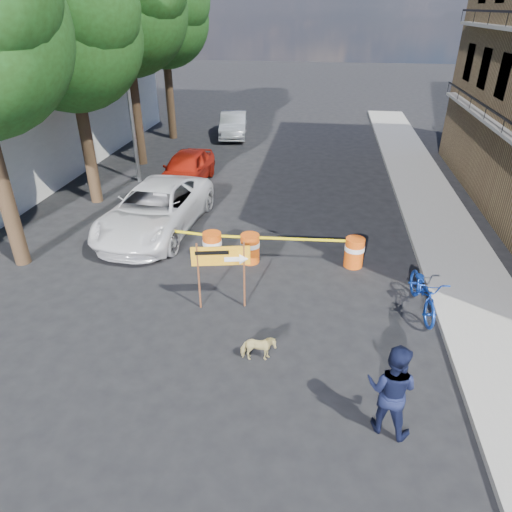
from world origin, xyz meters
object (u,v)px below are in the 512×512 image
(barrel_far_left, at_px, (158,239))
(barrel_mid_left, at_px, (212,246))
(sedan_red, at_px, (187,168))
(bicycle, at_px, (427,274))
(sedan_silver, at_px, (233,125))
(suv_white, at_px, (155,209))
(pedestrian, at_px, (391,389))
(barrel_far_right, at_px, (354,252))
(barrel_mid_right, at_px, (250,248))
(dog, at_px, (258,348))
(detour_sign, at_px, (228,261))

(barrel_far_left, bearing_deg, barrel_mid_left, -6.51)
(sedan_red, bearing_deg, barrel_mid_left, -66.08)
(bicycle, relative_size, sedan_silver, 0.51)
(bicycle, xyz_separation_m, sedan_silver, (-8.02, 16.68, -0.38))
(bicycle, bearing_deg, suv_white, 151.30)
(pedestrian, distance_m, bicycle, 4.12)
(sedan_red, bearing_deg, bicycle, -42.46)
(barrel_far_right, xyz_separation_m, bicycle, (1.61, -2.04, 0.59))
(barrel_mid_right, relative_size, sedan_silver, 0.22)
(sedan_red, bearing_deg, sedan_silver, 88.88)
(dog, height_order, sedan_silver, sedan_silver)
(barrel_far_right, relative_size, sedan_silver, 0.22)
(detour_sign, height_order, sedan_red, detour_sign)
(barrel_mid_right, height_order, dog, barrel_mid_right)
(detour_sign, bearing_deg, suv_white, 117.39)
(barrel_mid_right, xyz_separation_m, suv_white, (-3.50, 1.70, 0.31))
(barrel_far_left, bearing_deg, pedestrian, -43.00)
(barrel_mid_left, height_order, detour_sign, detour_sign)
(barrel_far_right, bearing_deg, suv_white, 167.06)
(bicycle, bearing_deg, barrel_mid_left, 157.60)
(barrel_mid_left, bearing_deg, suv_white, 143.41)
(pedestrian, relative_size, dog, 2.43)
(barrel_far_right, height_order, bicycle, bicycle)
(pedestrian, distance_m, dog, 3.00)
(bicycle, relative_size, sedan_red, 0.51)
(barrel_far_right, relative_size, detour_sign, 0.49)
(barrel_mid_left, bearing_deg, detour_sign, -67.09)
(detour_sign, relative_size, bicycle, 0.87)
(barrel_mid_left, distance_m, bicycle, 6.13)
(barrel_far_right, bearing_deg, barrel_mid_left, -176.70)
(pedestrian, xyz_separation_m, dog, (-2.56, 1.45, -0.61))
(bicycle, distance_m, dog, 4.61)
(bicycle, distance_m, sedan_red, 11.77)
(bicycle, bearing_deg, barrel_mid_right, 153.22)
(barrel_far_right, height_order, detour_sign, detour_sign)
(pedestrian, height_order, sedan_red, pedestrian)
(suv_white, bearing_deg, sedan_red, 97.15)
(detour_sign, bearing_deg, barrel_mid_right, 74.66)
(barrel_mid_left, height_order, barrel_mid_right, same)
(sedan_silver, bearing_deg, barrel_far_right, -74.26)
(barrel_mid_left, relative_size, bicycle, 0.42)
(barrel_mid_left, relative_size, sedan_silver, 0.22)
(sedan_silver, bearing_deg, barrel_mid_right, -85.23)
(barrel_far_left, distance_m, sedan_silver, 14.69)
(barrel_far_left, xyz_separation_m, sedan_red, (-0.83, 6.19, 0.25))
(detour_sign, distance_m, pedestrian, 4.92)
(barrel_mid_right, xyz_separation_m, pedestrian, (3.42, -5.77, 0.46))
(detour_sign, relative_size, sedan_red, 0.44)
(barrel_far_right, bearing_deg, bicycle, -51.73)
(detour_sign, height_order, sedan_silver, detour_sign)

